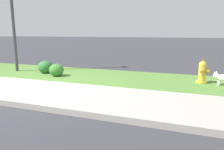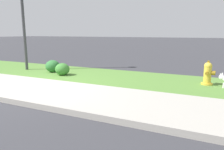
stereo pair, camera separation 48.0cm
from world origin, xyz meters
TOP-DOWN VIEW (x-y plane):
  - ground_plane at (0.00, 0.00)m, footprint 120.00×120.00m
  - sidewalk_pavement at (0.00, 0.00)m, footprint 18.00×2.11m
  - grass_verge at (0.00, 2.34)m, footprint 18.00×2.58m
  - fire_hydrant_near_corner at (4.50, 2.43)m, footprint 0.37×0.39m
  - shrub_bush_near_lamp at (-0.87, 2.16)m, footprint 0.53×0.53m
  - shrub_bush_mid_verge at (-0.16, 1.82)m, footprint 0.50×0.50m

SIDE VIEW (x-z plane):
  - ground_plane at x=0.00m, z-range 0.00..0.00m
  - grass_verge at x=0.00m, z-range 0.00..0.01m
  - sidewalk_pavement at x=0.00m, z-range 0.00..0.01m
  - shrub_bush_mid_verge at x=-0.16m, z-range 0.00..0.42m
  - shrub_bush_near_lamp at x=-0.87m, z-range 0.00..0.45m
  - fire_hydrant_near_corner at x=4.50m, z-range -0.02..0.68m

